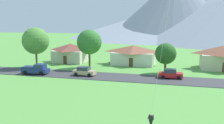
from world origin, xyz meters
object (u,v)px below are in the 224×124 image
at_px(tree_near_left, 36,41).
at_px(tree_left_of_center, 166,54).
at_px(house_rightmost, 223,57).
at_px(parked_car_tan_west_end, 84,71).
at_px(pickup_truck_navy_west_side, 36,69).
at_px(parked_car_red_mid_west, 170,74).
at_px(tree_center, 89,42).
at_px(house_left_center, 134,54).
at_px(house_right_center, 71,52).

xyz_separation_m(tree_near_left, tree_left_of_center, (28.35, 0.87, -2.06)).
height_order(house_rightmost, parked_car_tan_west_end, house_rightmost).
bearing_deg(tree_left_of_center, pickup_truck_navy_west_side, -162.78).
bearing_deg(parked_car_red_mid_west, tree_center, 161.38).
bearing_deg(house_left_center, tree_left_of_center, -49.06).
xyz_separation_m(house_rightmost, parked_car_tan_west_end, (-26.41, -14.36, -1.77)).
bearing_deg(tree_near_left, tree_left_of_center, 1.75).
relative_size(house_left_center, house_right_center, 1.28).
bearing_deg(pickup_truck_navy_west_side, tree_center, 49.67).
distance_m(house_left_center, tree_center, 11.98).
distance_m(house_right_center, pickup_truck_navy_west_side, 16.40).
bearing_deg(house_right_center, tree_center, -43.02).
bearing_deg(pickup_truck_navy_west_side, house_right_center, 89.81).
xyz_separation_m(tree_near_left, pickup_truck_navy_west_side, (3.99, -6.68, -4.95)).
relative_size(house_right_center, tree_left_of_center, 1.37).
bearing_deg(tree_left_of_center, tree_center, 174.50).
xyz_separation_m(house_left_center, pickup_truck_navy_west_side, (-16.28, -16.86, -1.32)).
height_order(house_left_center, parked_car_red_mid_west, house_left_center).
relative_size(house_left_center, pickup_truck_navy_west_side, 2.02).
relative_size(house_left_center, parked_car_red_mid_west, 2.50).
xyz_separation_m(parked_car_tan_west_end, parked_car_red_mid_west, (15.95, 1.98, 0.00)).
bearing_deg(house_left_center, house_right_center, -178.16).
relative_size(parked_car_tan_west_end, pickup_truck_navy_west_side, 0.81).
distance_m(tree_near_left, parked_car_tan_west_end, 15.56).
relative_size(tree_left_of_center, pickup_truck_navy_west_side, 1.15).
xyz_separation_m(house_right_center, pickup_truck_navy_west_side, (-0.05, -16.34, -1.37)).
xyz_separation_m(house_right_center, tree_near_left, (-4.05, -9.66, 3.57)).
xyz_separation_m(house_rightmost, parked_car_red_mid_west, (-10.47, -12.39, -1.77)).
bearing_deg(parked_car_red_mid_west, pickup_truck_navy_west_side, -172.98).
bearing_deg(parked_car_tan_west_end, house_right_center, 122.25).
bearing_deg(tree_center, tree_near_left, -168.16).
distance_m(house_rightmost, parked_car_red_mid_west, 16.31).
xyz_separation_m(house_right_center, parked_car_red_mid_west, (25.52, -13.19, -1.57)).
bearing_deg(house_right_center, tree_left_of_center, -19.89).
height_order(tree_center, parked_car_tan_west_end, tree_center).
distance_m(house_rightmost, tree_near_left, 41.14).
bearing_deg(tree_near_left, parked_car_red_mid_west, -6.82).
bearing_deg(parked_car_tan_west_end, house_left_center, 67.03).
bearing_deg(tree_center, pickup_truck_navy_west_side, -130.33).
xyz_separation_m(tree_center, pickup_truck_navy_west_side, (-7.76, -9.15, -4.73)).
height_order(tree_center, parked_car_red_mid_west, tree_center).
height_order(tree_left_of_center, pickup_truck_navy_west_side, tree_left_of_center).
xyz_separation_m(house_right_center, tree_center, (7.71, -7.19, 3.36)).
bearing_deg(tree_center, house_left_center, 42.18).
bearing_deg(house_right_center, house_rightmost, -1.29).
bearing_deg(tree_near_left, tree_center, 11.84).
relative_size(tree_center, parked_car_red_mid_west, 2.00).
xyz_separation_m(house_left_center, parked_car_red_mid_west, (9.30, -13.71, -1.51)).
relative_size(house_rightmost, tree_left_of_center, 1.59).
relative_size(house_right_center, parked_car_tan_west_end, 1.95).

